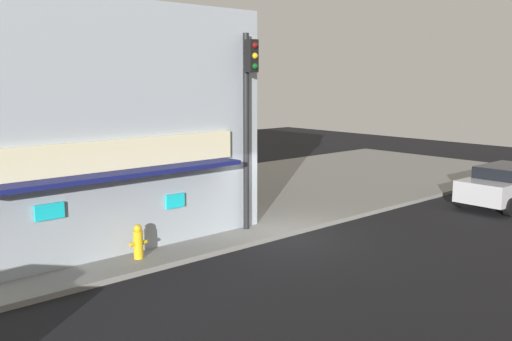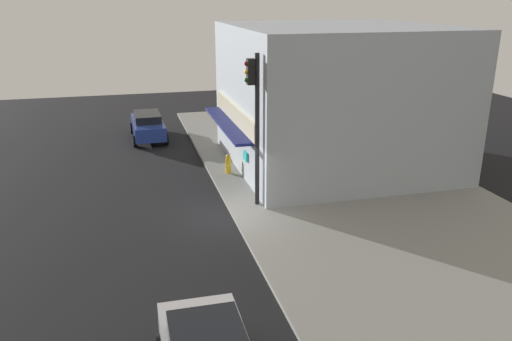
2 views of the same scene
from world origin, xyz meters
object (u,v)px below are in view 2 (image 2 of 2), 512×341
at_px(pedestrian, 283,176).
at_px(parked_car_blue, 148,125).
at_px(trash_can, 238,147).
at_px(fire_hydrant, 228,164).
at_px(traffic_light, 255,112).

xyz_separation_m(pedestrian, parked_car_blue, (-11.30, -4.76, -0.25)).
height_order(trash_can, parked_car_blue, parked_car_blue).
relative_size(fire_hydrant, trash_can, 1.15).
xyz_separation_m(traffic_light, fire_hydrant, (-4.01, -0.24, -3.33)).
height_order(traffic_light, parked_car_blue, traffic_light).
height_order(traffic_light, fire_hydrant, traffic_light).
bearing_deg(traffic_light, trash_can, 172.96).
bearing_deg(fire_hydrant, traffic_light, 3.44).
distance_m(traffic_light, pedestrian, 3.17).
bearing_deg(trash_can, fire_hydrant, -21.08).
bearing_deg(pedestrian, fire_hydrant, -156.70).
distance_m(pedestrian, parked_car_blue, 12.26).
bearing_deg(fire_hydrant, pedestrian, 23.30).
bearing_deg(traffic_light, parked_car_blue, -163.57).
xyz_separation_m(fire_hydrant, pedestrian, (3.57, 1.54, 0.48)).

